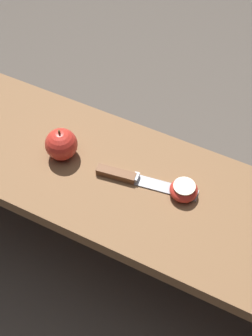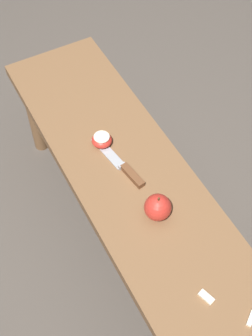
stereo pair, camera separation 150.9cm
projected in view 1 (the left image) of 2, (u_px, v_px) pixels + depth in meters
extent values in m
plane|color=#4C443D|center=(123.00, 262.00, 1.52)|extent=(8.00, 8.00, 0.00)
cube|color=brown|center=(122.00, 183.00, 1.17)|extent=(1.35, 0.37, 0.04)
cube|color=#9EA0A5|center=(166.00, 188.00, 1.14)|extent=(0.16, 0.05, 0.00)
cube|color=#9EA0A5|center=(136.00, 178.00, 1.15)|extent=(0.02, 0.03, 0.02)
cube|color=brown|center=(117.00, 173.00, 1.16)|extent=(0.10, 0.04, 0.02)
sphere|color=red|center=(61.00, 144.00, 1.17)|extent=(0.08, 0.08, 0.08)
cylinder|color=#4C3319|center=(59.00, 132.00, 1.14)|extent=(0.01, 0.01, 0.01)
ellipsoid|color=red|center=(184.00, 190.00, 1.11)|extent=(0.07, 0.07, 0.04)
cylinder|color=beige|center=(184.00, 186.00, 1.10)|extent=(0.05, 0.05, 0.00)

